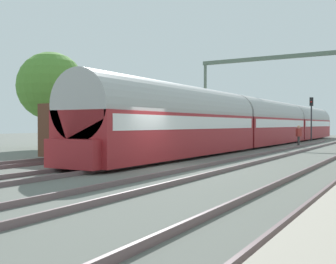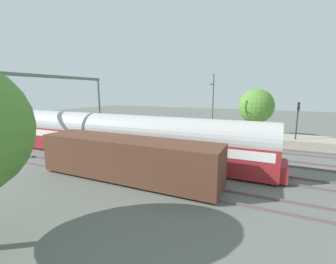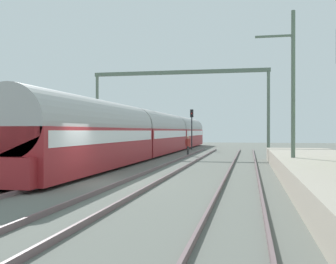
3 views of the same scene
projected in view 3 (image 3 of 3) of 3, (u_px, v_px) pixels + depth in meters
ground at (91, 183)px, 16.83m from camera, size 120.00×120.00×0.00m
track_west at (46, 180)px, 17.23m from camera, size 1.52×60.00×0.16m
track_east at (138, 183)px, 16.42m from camera, size 1.52×60.00×0.16m
track_far_east at (241, 185)px, 15.61m from camera, size 1.52×60.00×0.16m
platform at (335, 173)px, 16.81m from camera, size 4.40×28.00×0.90m
passenger_train at (158, 133)px, 38.26m from camera, size 2.93×49.20×3.82m
freight_car at (39, 143)px, 24.64m from camera, size 2.80×13.00×2.70m
person_crossing at (188, 144)px, 35.19m from camera, size 0.41×0.47×1.73m
railway_signal_far at (192, 124)px, 47.04m from camera, size 0.36×0.30×4.68m
catenary_gantry at (179, 91)px, 37.86m from camera, size 16.69×0.28×7.86m
catenary_pole_east_mid at (292, 90)px, 19.48m from camera, size 1.90×0.20×8.00m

